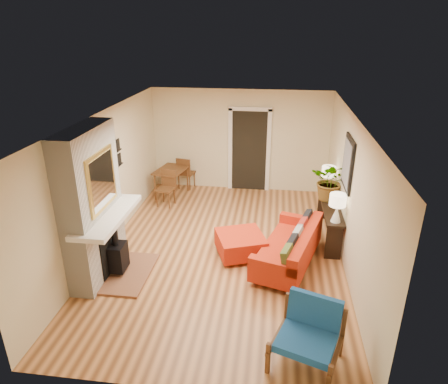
{
  "coord_description": "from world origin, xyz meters",
  "views": [
    {
      "loc": [
        0.91,
        -6.63,
        4.05
      ],
      "look_at": [
        0.0,
        0.2,
        1.15
      ],
      "focal_mm": 32.0,
      "sensor_mm": 36.0,
      "label": 1
    }
  ],
  "objects_px": {
    "blue_chair": "(310,330)",
    "dining_table": "(174,175)",
    "sofa": "(292,248)",
    "lamp_near": "(337,205)",
    "console_table": "(330,211)",
    "houseplant": "(331,181)",
    "ottoman": "(241,243)",
    "lamp_far": "(328,175)"
  },
  "relations": [
    {
      "from": "blue_chair",
      "to": "dining_table",
      "type": "bearing_deg",
      "value": 121.22
    },
    {
      "from": "sofa",
      "to": "dining_table",
      "type": "distance_m",
      "value": 4.03
    },
    {
      "from": "blue_chair",
      "to": "lamp_near",
      "type": "distance_m",
      "value": 2.75
    },
    {
      "from": "console_table",
      "to": "houseplant",
      "type": "bearing_deg",
      "value": 92.29
    },
    {
      "from": "dining_table",
      "to": "houseplant",
      "type": "xyz_separation_m",
      "value": [
        3.64,
        -1.43,
        0.58
      ]
    },
    {
      "from": "blue_chair",
      "to": "houseplant",
      "type": "relative_size",
      "value": 1.23
    },
    {
      "from": "ottoman",
      "to": "console_table",
      "type": "relative_size",
      "value": 0.58
    },
    {
      "from": "lamp_far",
      "to": "dining_table",
      "type": "bearing_deg",
      "value": 166.16
    },
    {
      "from": "dining_table",
      "to": "console_table",
      "type": "distance_m",
      "value": 4.02
    },
    {
      "from": "sofa",
      "to": "lamp_far",
      "type": "relative_size",
      "value": 3.87
    },
    {
      "from": "ottoman",
      "to": "houseplant",
      "type": "xyz_separation_m",
      "value": [
        1.71,
        1.18,
        0.9
      ]
    },
    {
      "from": "ottoman",
      "to": "houseplant",
      "type": "bearing_deg",
      "value": 34.76
    },
    {
      "from": "blue_chair",
      "to": "lamp_far",
      "type": "xyz_separation_m",
      "value": [
        0.6,
        4.13,
        0.6
      ]
    },
    {
      "from": "ottoman",
      "to": "lamp_near",
      "type": "distance_m",
      "value": 1.91
    },
    {
      "from": "console_table",
      "to": "lamp_far",
      "type": "bearing_deg",
      "value": 90.0
    },
    {
      "from": "console_table",
      "to": "blue_chair",
      "type": "bearing_deg",
      "value": -100.24
    },
    {
      "from": "sofa",
      "to": "dining_table",
      "type": "bearing_deg",
      "value": 135.83
    },
    {
      "from": "blue_chair",
      "to": "lamp_far",
      "type": "relative_size",
      "value": 1.9
    },
    {
      "from": "ottoman",
      "to": "console_table",
      "type": "bearing_deg",
      "value": 28.56
    },
    {
      "from": "lamp_near",
      "to": "lamp_far",
      "type": "height_order",
      "value": "same"
    },
    {
      "from": "lamp_near",
      "to": "houseplant",
      "type": "bearing_deg",
      "value": 90.58
    },
    {
      "from": "sofa",
      "to": "blue_chair",
      "type": "height_order",
      "value": "blue_chair"
    },
    {
      "from": "lamp_near",
      "to": "dining_table",
      "type": "bearing_deg",
      "value": 146.52
    },
    {
      "from": "ottoman",
      "to": "lamp_near",
      "type": "bearing_deg",
      "value": 6.54
    },
    {
      "from": "ottoman",
      "to": "dining_table",
      "type": "xyz_separation_m",
      "value": [
        -1.94,
        2.61,
        0.32
      ]
    },
    {
      "from": "blue_chair",
      "to": "dining_table",
      "type": "relative_size",
      "value": 0.63
    },
    {
      "from": "sofa",
      "to": "dining_table",
      "type": "height_order",
      "value": "dining_table"
    },
    {
      "from": "lamp_far",
      "to": "lamp_near",
      "type": "bearing_deg",
      "value": -90.0
    },
    {
      "from": "sofa",
      "to": "ottoman",
      "type": "relative_size",
      "value": 1.94
    },
    {
      "from": "lamp_near",
      "to": "houseplant",
      "type": "xyz_separation_m",
      "value": [
        -0.01,
        0.99,
        0.08
      ]
    },
    {
      "from": "blue_chair",
      "to": "lamp_near",
      "type": "relative_size",
      "value": 1.9
    },
    {
      "from": "lamp_far",
      "to": "houseplant",
      "type": "height_order",
      "value": "houseplant"
    },
    {
      "from": "lamp_far",
      "to": "houseplant",
      "type": "bearing_deg",
      "value": -91.08
    },
    {
      "from": "console_table",
      "to": "houseplant",
      "type": "height_order",
      "value": "houseplant"
    },
    {
      "from": "console_table",
      "to": "lamp_near",
      "type": "xyz_separation_m",
      "value": [
        0.0,
        -0.74,
        0.49
      ]
    },
    {
      "from": "ottoman",
      "to": "blue_chair",
      "type": "relative_size",
      "value": 1.05
    },
    {
      "from": "dining_table",
      "to": "sofa",
      "type": "bearing_deg",
      "value": -44.17
    },
    {
      "from": "lamp_near",
      "to": "blue_chair",
      "type": "bearing_deg",
      "value": -103.04
    },
    {
      "from": "sofa",
      "to": "lamp_far",
      "type": "height_order",
      "value": "lamp_far"
    },
    {
      "from": "ottoman",
      "to": "console_table",
      "type": "height_order",
      "value": "console_table"
    },
    {
      "from": "sofa",
      "to": "lamp_near",
      "type": "relative_size",
      "value": 3.87
    },
    {
      "from": "ottoman",
      "to": "lamp_far",
      "type": "height_order",
      "value": "lamp_far"
    }
  ]
}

